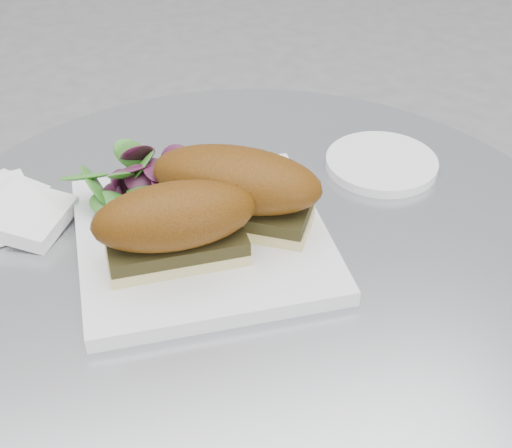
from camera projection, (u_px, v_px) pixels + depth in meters
The scene contains 7 objects.
table at pixel (252, 409), 0.85m from camera, with size 0.70×0.70×0.73m.
plate at pixel (202, 238), 0.70m from camera, with size 0.24×0.24×0.02m, color white.
sandwich_left at pixel (175, 224), 0.64m from camera, with size 0.15×0.07×0.08m.
sandwich_right at pixel (236, 187), 0.69m from camera, with size 0.18×0.15×0.08m.
salad at pixel (135, 180), 0.73m from camera, with size 0.11×0.11×0.05m, color #489330, non-canonical shape.
napkin at pixel (8, 218), 0.73m from camera, with size 0.13×0.13×0.02m, color white, non-canonical shape.
saucer at pixel (382, 163), 0.82m from camera, with size 0.13×0.13×0.01m, color white.
Camera 1 is at (-0.15, -0.52, 1.18)m, focal length 50.00 mm.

